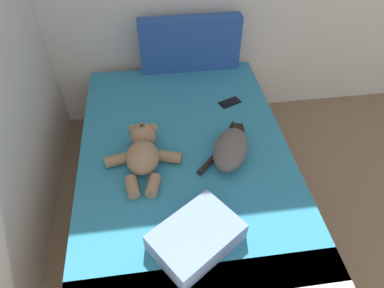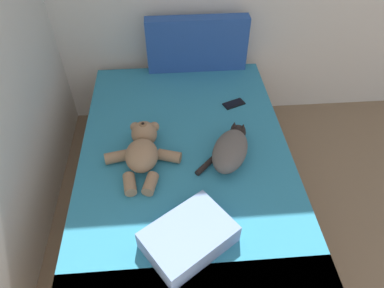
{
  "view_description": "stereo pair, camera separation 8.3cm",
  "coord_description": "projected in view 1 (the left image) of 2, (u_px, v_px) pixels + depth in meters",
  "views": [
    {
      "loc": [
        0.76,
        1.76,
        2.02
      ],
      "look_at": [
        0.96,
        3.19,
        0.59
      ],
      "focal_mm": 32.26,
      "sensor_mm": 36.0,
      "label": 1
    },
    {
      "loc": [
        0.84,
        1.75,
        2.02
      ],
      "look_at": [
        0.96,
        3.19,
        0.59
      ],
      "focal_mm": 32.26,
      "sensor_mm": 36.0,
      "label": 2
    }
  ],
  "objects": [
    {
      "name": "cell_phone",
      "position": [
        230.0,
        102.0,
        2.41
      ],
      "size": [
        0.16,
        0.12,
        0.01
      ],
      "color": "black",
      "rests_on": "bed"
    },
    {
      "name": "patterned_cushion",
      "position": [
        190.0,
        44.0,
        2.58
      ],
      "size": [
        0.75,
        0.1,
        0.42
      ],
      "color": "#264C99",
      "rests_on": "bed"
    },
    {
      "name": "cat",
      "position": [
        231.0,
        147.0,
        2.0
      ],
      "size": [
        0.37,
        0.42,
        0.15
      ],
      "color": "#59514C",
      "rests_on": "bed"
    },
    {
      "name": "teddy_bear",
      "position": [
        143.0,
        152.0,
        1.97
      ],
      "size": [
        0.45,
        0.51,
        0.17
      ],
      "color": "#937051",
      "rests_on": "bed"
    },
    {
      "name": "bed",
      "position": [
        187.0,
        184.0,
        2.24
      ],
      "size": [
        1.31,
        2.02,
        0.53
      ],
      "color": "olive",
      "rests_on": "ground_plane"
    },
    {
      "name": "throw_pillow",
      "position": [
        196.0,
        237.0,
        1.6
      ],
      "size": [
        0.49,
        0.46,
        0.11
      ],
      "primitive_type": "cube",
      "rotation": [
        0.0,
        0.0,
        0.6
      ],
      "color": "#728CB7",
      "rests_on": "bed"
    }
  ]
}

